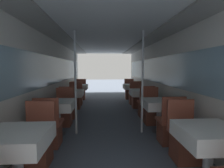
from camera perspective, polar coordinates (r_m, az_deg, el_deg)
wall_left at (r=4.89m, az=-19.27°, el=1.76°), size 0.05×10.02×2.16m
wall_right at (r=4.98m, az=16.04°, el=1.91°), size 0.05×10.02×2.16m
ceiling_panel at (r=4.77m, az=-1.47°, el=15.02°), size 3.00×10.02×0.07m
dining_table_left_0 at (r=2.24m, az=-28.71°, el=-16.20°), size 0.67×0.67×0.71m
chair_left_far_0 at (r=2.86m, az=-23.17°, el=-17.98°), size 0.42×0.42×0.90m
dining_table_left_1 at (r=3.83m, az=-17.39°, el=-6.99°), size 0.67×0.67×0.71m
chair_left_near_1 at (r=3.37m, az=-19.71°, el=-14.21°), size 0.42×0.42×0.90m
chair_left_far_1 at (r=4.46m, az=-15.44°, el=-9.33°), size 0.42×0.42×0.90m
support_pole_left_1 at (r=3.69m, az=-11.86°, el=0.28°), size 0.05×0.05×2.16m
dining_table_left_2 at (r=5.52m, az=-12.98°, el=-3.18°), size 0.67×0.67×0.71m
chair_left_near_2 at (r=5.01m, az=-14.03°, el=-7.67°), size 0.42×0.42×0.90m
chair_left_far_2 at (r=6.14m, az=-12.01°, el=-5.25°), size 0.42×0.42×0.90m
dining_table_left_3 at (r=7.24m, az=-10.67°, el=-1.16°), size 0.67×0.67×0.71m
chair_left_near_3 at (r=6.71m, az=-11.26°, el=-4.35°), size 0.42×0.42×0.90m
chair_left_far_3 at (r=7.85m, az=-10.09°, el=-2.94°), size 0.42×0.42×0.90m
dining_table_right_0 at (r=2.39m, az=29.17°, el=-14.92°), size 0.67×0.67×0.71m
chair_right_far_0 at (r=2.97m, az=22.58°, el=-17.04°), size 0.42×0.42×0.90m
dining_table_right_1 at (r=3.92m, az=15.24°, el=-6.66°), size 0.67×0.67×0.71m
chair_right_near_1 at (r=3.47m, az=18.26°, el=-13.61°), size 0.42×0.42×0.90m
chair_right_far_1 at (r=4.53m, az=12.78°, el=-9.02°), size 0.42×0.42×0.90m
support_pole_right_1 at (r=3.74m, az=9.90°, el=0.39°), size 0.05×0.05×2.16m
dining_table_right_2 at (r=5.58m, az=9.52°, el=-3.03°), size 0.67×0.67×0.71m
chair_right_near_2 at (r=5.08m, az=10.94°, el=-7.43°), size 0.42×0.42×0.90m
chair_right_far_2 at (r=6.19m, az=8.28°, el=-5.10°), size 0.42×0.42×0.90m
dining_table_right_3 at (r=7.28m, az=6.47°, el=-1.06°), size 0.67×0.67×0.71m
chair_right_near_3 at (r=6.76m, az=7.28°, el=-4.22°), size 0.42×0.42×0.90m
chair_right_far_3 at (r=7.89m, az=5.72°, el=-2.84°), size 0.42×0.42×0.90m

